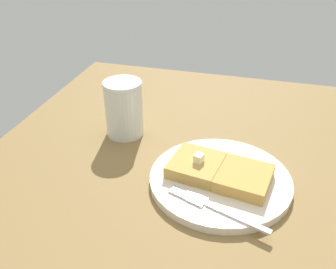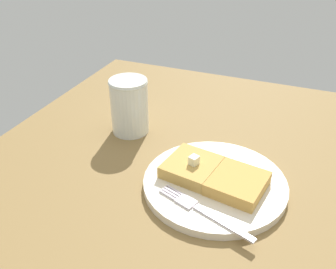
% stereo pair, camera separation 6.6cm
% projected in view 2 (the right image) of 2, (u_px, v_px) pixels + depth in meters
% --- Properties ---
extents(table_surface, '(0.94, 0.94, 0.03)m').
position_uv_depth(table_surface, '(234.00, 205.00, 0.59)').
color(table_surface, olive).
rests_on(table_surface, ground).
extents(plate, '(0.23, 0.23, 0.01)m').
position_uv_depth(plate, '(215.00, 183.00, 0.60)').
color(plate, silver).
rests_on(plate, table_surface).
extents(toast_slice_left, '(0.09, 0.10, 0.02)m').
position_uv_depth(toast_slice_left, '(192.00, 167.00, 0.61)').
color(toast_slice_left, tan).
rests_on(toast_slice_left, plate).
extents(toast_slice_middle, '(0.09, 0.10, 0.02)m').
position_uv_depth(toast_slice_middle, '(240.00, 184.00, 0.57)').
color(toast_slice_middle, gold).
rests_on(toast_slice_middle, plate).
extents(butter_pat_primary, '(0.02, 0.02, 0.01)m').
position_uv_depth(butter_pat_primary, '(194.00, 160.00, 0.60)').
color(butter_pat_primary, '#F3EEC5').
rests_on(butter_pat_primary, toast_slice_left).
extents(fork, '(0.16, 0.07, 0.00)m').
position_uv_depth(fork, '(199.00, 209.00, 0.54)').
color(fork, silver).
rests_on(fork, plate).
extents(syrup_jar, '(0.08, 0.08, 0.11)m').
position_uv_depth(syrup_jar, '(130.00, 108.00, 0.73)').
color(syrup_jar, '#38130A').
rests_on(syrup_jar, table_surface).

